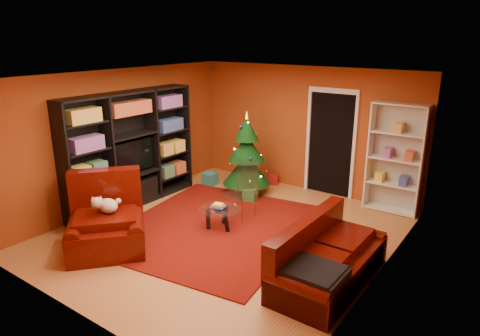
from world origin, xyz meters
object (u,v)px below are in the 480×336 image
Objects in this scene: gift_box_red at (274,180)px; dog at (108,206)px; acrylic_chair at (240,194)px; christmas_tree at (247,154)px; gift_box_teal at (210,179)px; sofa at (331,253)px; armchair at (106,221)px; rug at (214,227)px; white_bookshelf at (395,159)px; media_unit at (131,150)px; gift_box_green at (250,195)px; coffee_table at (220,218)px.

dog is at bearing -97.46° from gift_box_red.
acrylic_chair reaches higher than gift_box_red.
gift_box_teal is at bearing -177.30° from christmas_tree.
sofa reaches higher than gift_box_teal.
armchair is at bearing -79.39° from gift_box_teal.
gift_box_red reaches higher than rug.
acrylic_chair is at bearing 16.62° from dog.
white_bookshelf reaches higher than gift_box_teal.
media_unit is at bearing -149.19° from white_bookshelf.
sofa is at bearing -10.16° from rug.
gift_box_teal is at bearing -167.67° from white_bookshelf.
sofa is 2.43m from acrylic_chair.
gift_box_red is (-0.32, 2.54, 0.09)m from rug.
gift_box_teal is 1.09× the size of gift_box_green.
white_bookshelf is at bearing 2.11° from sofa.
christmas_tree is 6.98× the size of gift_box_green.
acrylic_chair is (-2.20, 1.03, 0.04)m from sofa.
christmas_tree reaches higher than gift_box_teal.
armchair is (-0.66, -2.97, 0.35)m from gift_box_green.
christmas_tree is 0.84× the size of white_bookshelf.
dog is (-0.66, -2.90, 0.58)m from gift_box_green.
media_unit is at bearing -129.66° from christmas_tree.
dog is at bearing -51.26° from media_unit.
sofa is (4.29, -0.38, -0.67)m from media_unit.
armchair is (-0.52, -4.10, 0.37)m from gift_box_red.
gift_box_red is at bearing 179.16° from white_bookshelf.
dog is at bearing -102.83° from gift_box_green.
rug is 1.98m from christmas_tree.
white_bookshelf is 5.24× the size of dog.
media_unit is 1.87m from dog.
coffee_table is 0.64m from acrylic_chair.
media_unit reaches higher than white_bookshelf.
rug is 1.43m from gift_box_green.
dog is (-3.11, -4.01, -0.31)m from white_bookshelf.
coffee_table is at bearing 9.22° from dog.
sofa is 2.13× the size of acrylic_chair.
coffee_table reaches higher than gift_box_teal.
dog is at bearing -79.24° from gift_box_teal.
dog is (0.60, -3.17, 0.57)m from gift_box_teal.
gift_box_teal is 0.23× the size of armchair.
media_unit is 1.64× the size of christmas_tree.
media_unit is 2.28m from acrylic_chair.
rug is at bearing -98.64° from acrylic_chair.
white_bookshelf is at bearing 12.73° from gift_box_teal.
gift_box_teal reaches higher than gift_box_red.
sofa is at bearing -29.76° from dog.
gift_box_red is (0.18, 0.81, -0.75)m from christmas_tree.
rug is 0.77m from acrylic_chair.
christmas_tree is 1.88× the size of acrylic_chair.
christmas_tree is 3.58m from sofa.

